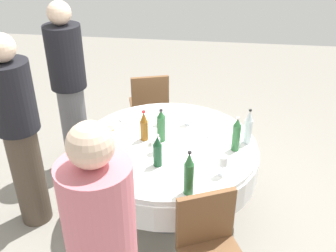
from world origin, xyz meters
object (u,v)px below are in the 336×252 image
(dining_table, at_px, (168,158))
(chair_west, at_px, (210,246))
(plate_south, at_px, (112,166))
(wine_glass_east, at_px, (156,143))
(bottle_green_east, at_px, (236,135))
(plate_right, at_px, (110,130))
(bottle_amber_outer, at_px, (144,126))
(person_front, at_px, (69,87))
(bottle_green_north, at_px, (161,126))
(bottle_green_mid, at_px, (189,174))
(bottle_clear_front, at_px, (248,128))
(wine_glass_west, at_px, (188,115))
(plate_left, at_px, (133,118))
(chair_rear, at_px, (149,103))
(wine_glass_rear, at_px, (223,162))
(person_outer, at_px, (19,133))
(bottle_dark_green_rear, at_px, (158,151))
(wine_glass_mid, at_px, (162,114))

(dining_table, distance_m, chair_west, 0.94)
(plate_south, bearing_deg, wine_glass_east, 128.61)
(bottle_green_east, xyz_separation_m, plate_right, (-0.16, -1.06, -0.12))
(bottle_amber_outer, distance_m, person_front, 1.03)
(bottle_green_north, bearing_deg, person_front, -120.98)
(dining_table, bearing_deg, plate_right, -104.08)
(wine_glass_east, xyz_separation_m, chair_west, (0.71, 0.46, -0.31))
(bottle_green_mid, distance_m, chair_west, 0.48)
(bottle_amber_outer, distance_m, bottle_clear_front, 0.84)
(bottle_green_mid, relative_size, wine_glass_west, 2.55)
(bottle_amber_outer, height_order, plate_left, bottle_amber_outer)
(bottle_amber_outer, bearing_deg, plate_left, -154.04)
(bottle_green_east, height_order, person_front, person_front)
(person_front, xyz_separation_m, chair_rear, (-0.51, 0.68, -0.39))
(wine_glass_rear, height_order, person_front, person_front)
(person_outer, xyz_separation_m, chair_rear, (-1.35, 0.80, -0.36))
(bottle_green_mid, relative_size, plate_left, 1.31)
(person_front, bearing_deg, person_outer, -156.67)
(bottle_clear_front, bearing_deg, wine_glass_rear, -22.89)
(person_outer, relative_size, chair_west, 1.93)
(wine_glass_east, height_order, person_front, person_front)
(person_outer, bearing_deg, bottle_green_north, -87.73)
(bottle_clear_front, xyz_separation_m, bottle_dark_green_rear, (0.40, -0.68, -0.02))
(person_front, xyz_separation_m, chair_west, (1.47, 1.42, -0.39))
(bottle_dark_green_rear, distance_m, chair_west, 0.77)
(wine_glass_west, relative_size, person_outer, 0.08)
(plate_south, height_order, chair_rear, chair_rear)
(wine_glass_east, height_order, plate_right, wine_glass_east)
(wine_glass_west, xyz_separation_m, plate_left, (-0.05, -0.50, -0.09))
(bottle_green_north, distance_m, person_outer, 1.12)
(bottle_green_north, distance_m, bottle_green_mid, 0.70)
(bottle_amber_outer, bearing_deg, person_front, -125.16)
(bottle_green_east, bearing_deg, chair_rear, -142.47)
(bottle_green_mid, distance_m, wine_glass_east, 0.55)
(bottle_amber_outer, relative_size, plate_right, 1.15)
(plate_right, height_order, chair_west, chair_west)
(plate_left, height_order, chair_west, chair_west)
(wine_glass_west, xyz_separation_m, person_front, (-0.30, -1.18, 0.07))
(wine_glass_mid, bearing_deg, plate_south, -21.83)
(bottle_green_mid, xyz_separation_m, bottle_dark_green_rear, (-0.29, -0.25, -0.03))
(chair_rear, relative_size, chair_west, 1.00)
(wine_glass_west, bearing_deg, bottle_dark_green_rear, -15.27)
(person_outer, relative_size, person_front, 0.98)
(bottle_green_north, bearing_deg, wine_glass_west, 145.93)
(person_front, bearing_deg, chair_rear, -22.22)
(bottle_amber_outer, xyz_separation_m, wine_glass_west, (-0.29, 0.34, -0.03))
(wine_glass_east, xyz_separation_m, wine_glass_west, (-0.47, 0.21, 0.01))
(bottle_green_east, xyz_separation_m, bottle_dark_green_rear, (0.29, -0.58, -0.01))
(bottle_green_north, xyz_separation_m, plate_left, (-0.34, -0.31, -0.13))
(bottle_amber_outer, xyz_separation_m, bottle_green_north, (-0.00, 0.14, 0.01))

